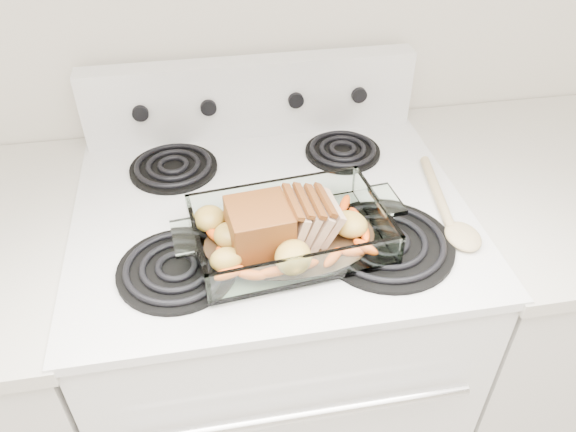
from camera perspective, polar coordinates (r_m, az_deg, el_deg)
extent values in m
cube|color=white|center=(1.47, -1.40, -13.59)|extent=(0.76, 0.65, 0.92)
cylinder|color=silver|center=(1.04, 1.58, -19.54)|extent=(0.61, 0.02, 0.02)
cube|color=white|center=(1.14, -1.76, 0.77)|extent=(0.78, 0.67, 0.02)
cube|color=white|center=(1.33, -3.81, 11.97)|extent=(0.76, 0.06, 0.18)
cylinder|color=black|center=(1.00, -11.20, -5.37)|extent=(0.21, 0.21, 0.01)
cylinder|color=black|center=(1.05, 9.91, -2.85)|extent=(0.25, 0.25, 0.01)
cylinder|color=black|center=(1.25, -11.54, 4.79)|extent=(0.19, 0.19, 0.01)
cylinder|color=black|center=(1.29, 5.56, 6.52)|extent=(0.17, 0.17, 0.01)
cylinder|color=black|center=(1.30, -14.76, 10.13)|extent=(0.04, 0.02, 0.04)
cylinder|color=black|center=(1.30, -8.09, 10.92)|extent=(0.04, 0.02, 0.04)
cylinder|color=black|center=(1.32, 0.78, 11.74)|extent=(0.04, 0.02, 0.04)
cylinder|color=black|center=(1.35, 7.19, 12.16)|extent=(0.04, 0.02, 0.04)
cube|color=silver|center=(1.57, -27.13, -15.75)|extent=(0.55, 0.65, 0.90)
cube|color=silver|center=(1.67, 22.11, -9.66)|extent=(0.55, 0.65, 0.90)
cube|color=silver|center=(1.38, 26.69, 3.35)|extent=(0.58, 0.68, 0.03)
cube|color=silver|center=(1.02, 0.20, -2.60)|extent=(0.34, 0.22, 0.01)
cube|color=silver|center=(0.92, 1.39, -5.45)|extent=(0.34, 0.01, 0.06)
cube|color=silver|center=(1.09, -0.81, 2.44)|extent=(0.34, 0.01, 0.06)
cube|color=silver|center=(0.99, -9.28, -2.26)|extent=(0.01, 0.22, 0.06)
cube|color=silver|center=(1.04, 9.26, -0.14)|extent=(0.01, 0.22, 0.06)
cylinder|color=#342214|center=(1.02, 0.20, -2.35)|extent=(0.20, 0.20, 0.00)
cube|color=#602E11|center=(0.99, -2.98, -0.94)|extent=(0.11, 0.11, 0.09)
cube|color=tan|center=(1.00, 0.49, -0.66)|extent=(0.04, 0.10, 0.08)
cube|color=tan|center=(1.00, 1.63, -0.59)|extent=(0.04, 0.10, 0.08)
cube|color=tan|center=(1.01, 2.76, -0.53)|extent=(0.05, 0.10, 0.07)
cube|color=tan|center=(1.01, 3.88, -0.47)|extent=(0.05, 0.10, 0.07)
ellipsoid|color=orange|center=(0.95, -7.27, -5.89)|extent=(0.06, 0.02, 0.02)
ellipsoid|color=orange|center=(0.98, 7.23, -4.11)|extent=(0.06, 0.02, 0.02)
ellipsoid|color=orange|center=(1.06, 7.91, -0.43)|extent=(0.06, 0.02, 0.02)
ellipsoid|color=orange|center=(1.04, -8.29, -1.57)|extent=(0.06, 0.02, 0.02)
ellipsoid|color=gold|center=(1.06, -8.47, 0.17)|extent=(0.06, 0.05, 0.04)
ellipsoid|color=gold|center=(1.07, 0.44, 1.48)|extent=(0.06, 0.05, 0.04)
ellipsoid|color=gold|center=(1.02, 7.00, -1.45)|extent=(0.06, 0.05, 0.04)
cylinder|color=tan|center=(1.19, 14.89, 2.41)|extent=(0.05, 0.24, 0.02)
ellipsoid|color=tan|center=(1.09, 17.34, -1.99)|extent=(0.06, 0.08, 0.02)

